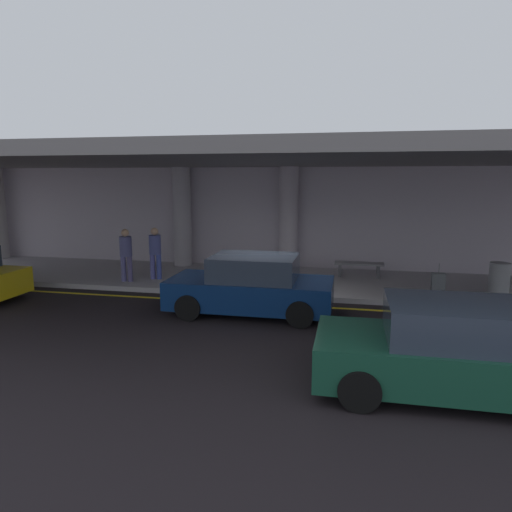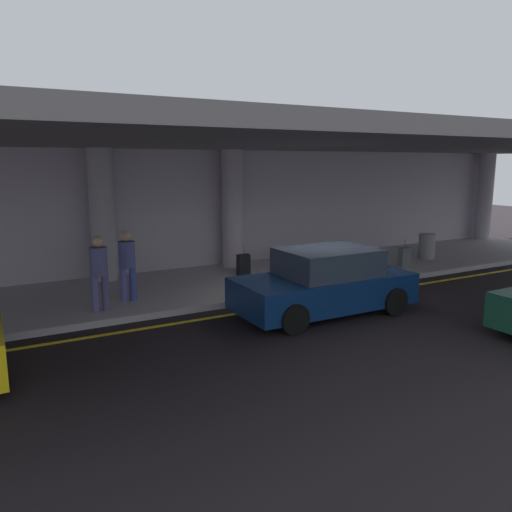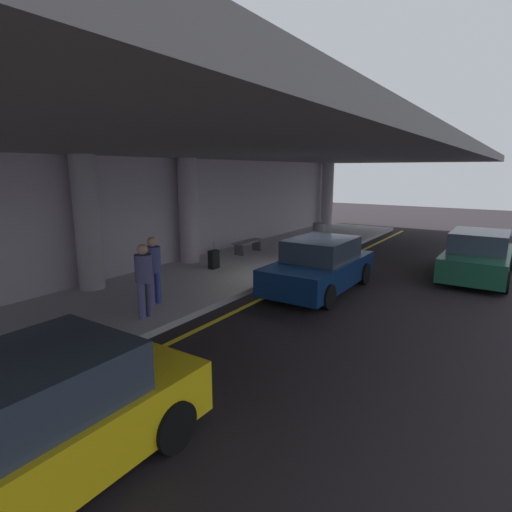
% 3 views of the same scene
% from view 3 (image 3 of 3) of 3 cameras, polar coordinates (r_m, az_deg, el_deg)
% --- Properties ---
extents(ground_plane, '(60.00, 60.00, 0.00)m').
position_cam_3_polar(ground_plane, '(12.26, 7.35, -4.17)').
color(ground_plane, black).
extents(sidewalk, '(26.00, 4.20, 0.15)m').
position_cam_3_polar(sidewalk, '(13.83, -4.24, -1.92)').
color(sidewalk, '#AAA7AC').
rests_on(sidewalk, ground).
extents(lane_stripe_yellow, '(26.00, 0.14, 0.01)m').
position_cam_3_polar(lane_stripe_yellow, '(12.47, 5.36, -3.83)').
color(lane_stripe_yellow, yellow).
rests_on(lane_stripe_yellow, ground).
extents(support_column_left_mid, '(0.68, 0.68, 3.65)m').
position_cam_3_polar(support_column_left_mid, '(11.95, -22.62, 4.26)').
color(support_column_left_mid, '#A8A2AB').
rests_on(support_column_left_mid, sidewalk).
extents(support_column_center, '(0.68, 0.68, 3.65)m').
position_cam_3_polar(support_column_center, '(14.55, -9.47, 6.25)').
color(support_column_center, '#B1A6B0').
rests_on(support_column_center, sidewalk).
extents(support_column_right_mid, '(0.68, 0.68, 3.65)m').
position_cam_3_polar(support_column_right_mid, '(24.70, 9.99, 8.54)').
color(support_column_right_mid, '#ACA1B0').
rests_on(support_column_right_mid, sidewalk).
extents(ceiling_overhang, '(28.00, 13.20, 0.30)m').
position_cam_3_polar(ceiling_overhang, '(13.13, -2.72, 14.42)').
color(ceiling_overhang, slate).
rests_on(ceiling_overhang, support_column_far_left).
extents(terminal_back_wall, '(26.00, 0.30, 3.80)m').
position_cam_3_polar(terminal_back_wall, '(14.99, -11.22, 6.06)').
color(terminal_back_wall, '#BAB0BD').
rests_on(terminal_back_wall, ground).
extents(car_yellow_taxi, '(4.10, 1.92, 1.50)m').
position_cam_3_polar(car_yellow_taxi, '(5.27, -29.92, -20.41)').
color(car_yellow_taxi, yellow).
rests_on(car_yellow_taxi, ground).
extents(car_dark_green, '(4.10, 1.92, 1.50)m').
position_cam_3_polar(car_dark_green, '(14.65, 28.70, -0.04)').
color(car_dark_green, '#164532').
rests_on(car_dark_green, ground).
extents(car_navy, '(4.10, 1.92, 1.50)m').
position_cam_3_polar(car_navy, '(11.70, 8.95, -1.40)').
color(car_navy, navy).
rests_on(car_navy, ground).
extents(traveler_with_luggage, '(0.38, 0.38, 1.68)m').
position_cam_3_polar(traveler_with_luggage, '(10.15, -14.24, -1.37)').
color(traveler_with_luggage, '#52549D').
rests_on(traveler_with_luggage, sidewalk).
extents(person_waiting_for_ride, '(0.38, 0.38, 1.68)m').
position_cam_3_polar(person_waiting_for_ride, '(9.28, -15.48, -2.69)').
color(person_waiting_for_ride, '#585792').
rests_on(person_waiting_for_ride, sidewalk).
extents(suitcase_upright_primary, '(0.36, 0.22, 0.90)m').
position_cam_3_polar(suitcase_upright_primary, '(13.64, -5.96, -0.48)').
color(suitcase_upright_primary, black).
rests_on(suitcase_upright_primary, sidewalk).
extents(suitcase_upright_secondary, '(0.36, 0.22, 0.90)m').
position_cam_3_polar(suitcase_upright_secondary, '(17.06, 8.48, 1.98)').
color(suitcase_upright_secondary, '#585E63').
rests_on(suitcase_upright_secondary, sidewalk).
extents(bench_metal, '(1.60, 0.50, 0.48)m').
position_cam_3_polar(bench_metal, '(16.17, -1.09, 1.70)').
color(bench_metal, slate).
rests_on(bench_metal, sidewalk).
extents(trash_bin_steel, '(0.56, 0.56, 0.85)m').
position_cam_3_polar(trash_bin_steel, '(18.96, 8.77, 3.32)').
color(trash_bin_steel, gray).
rests_on(trash_bin_steel, sidewalk).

